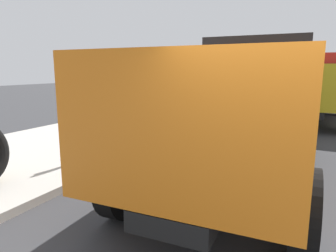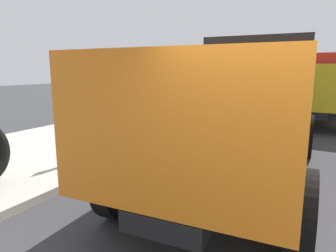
{
  "view_description": "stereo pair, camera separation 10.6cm",
  "coord_description": "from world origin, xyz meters",
  "px_view_note": "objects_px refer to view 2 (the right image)",
  "views": [
    {
      "loc": [
        -2.68,
        0.04,
        2.2
      ],
      "look_at": [
        2.77,
        2.73,
        1.06
      ],
      "focal_mm": 32.02,
      "sensor_mm": 36.0,
      "label": 1
    },
    {
      "loc": [
        -2.64,
        -0.05,
        2.2
      ],
      "look_at": [
        2.77,
        2.73,
        1.06
      ],
      "focal_mm": 32.02,
      "sensor_mm": 36.0,
      "label": 2
    }
  ],
  "objects_px": {
    "dump_truck_yellow": "(320,84)",
    "dump_truck_green": "(313,78)",
    "dump_truck_orange": "(241,100)",
    "stop_sign": "(112,89)",
    "dump_truck_gray": "(316,76)"
  },
  "relations": [
    {
      "from": "dump_truck_green",
      "to": "dump_truck_orange",
      "type": "bearing_deg",
      "value": 177.37
    },
    {
      "from": "stop_sign",
      "to": "dump_truck_gray",
      "type": "relative_size",
      "value": 0.33
    },
    {
      "from": "dump_truck_orange",
      "to": "dump_truck_green",
      "type": "height_order",
      "value": "same"
    },
    {
      "from": "dump_truck_green",
      "to": "dump_truck_gray",
      "type": "distance_m",
      "value": 8.77
    },
    {
      "from": "stop_sign",
      "to": "dump_truck_green",
      "type": "height_order",
      "value": "dump_truck_green"
    },
    {
      "from": "dump_truck_orange",
      "to": "dump_truck_yellow",
      "type": "bearing_deg",
      "value": -8.66
    },
    {
      "from": "dump_truck_yellow",
      "to": "dump_truck_green",
      "type": "relative_size",
      "value": 1.0
    },
    {
      "from": "dump_truck_green",
      "to": "dump_truck_gray",
      "type": "xyz_separation_m",
      "value": [
        8.77,
        0.03,
        0.0
      ]
    },
    {
      "from": "stop_sign",
      "to": "dump_truck_gray",
      "type": "xyz_separation_m",
      "value": [
        26.49,
        -3.86,
        -0.15
      ]
    },
    {
      "from": "dump_truck_yellow",
      "to": "dump_truck_green",
      "type": "xyz_separation_m",
      "value": [
        8.77,
        0.53,
        0.0
      ]
    },
    {
      "from": "stop_sign",
      "to": "dump_truck_orange",
      "type": "relative_size",
      "value": 0.33
    },
    {
      "from": "dump_truck_green",
      "to": "dump_truck_gray",
      "type": "height_order",
      "value": "same"
    },
    {
      "from": "stop_sign",
      "to": "dump_truck_gray",
      "type": "height_order",
      "value": "dump_truck_gray"
    },
    {
      "from": "dump_truck_orange",
      "to": "dump_truck_yellow",
      "type": "height_order",
      "value": "same"
    },
    {
      "from": "stop_sign",
      "to": "dump_truck_yellow",
      "type": "relative_size",
      "value": 0.33
    }
  ]
}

